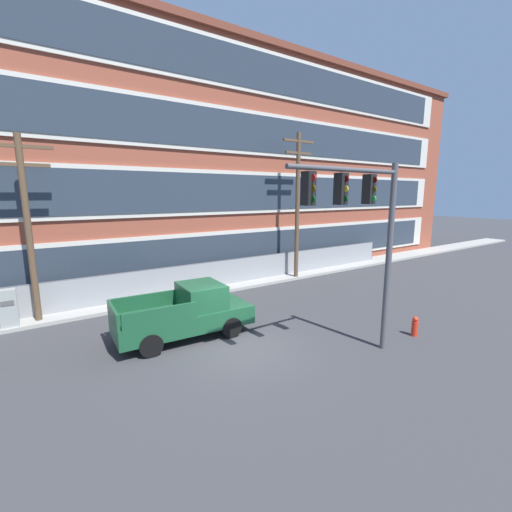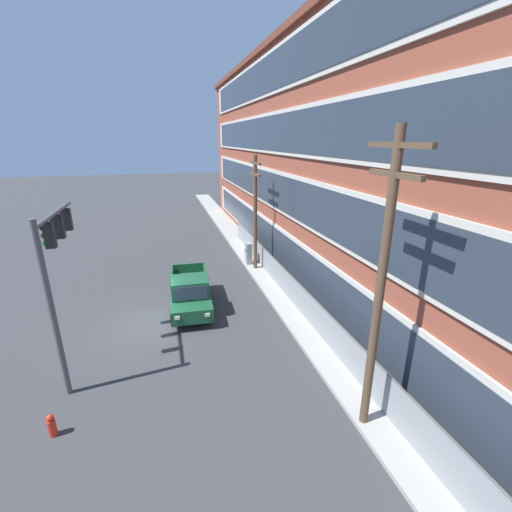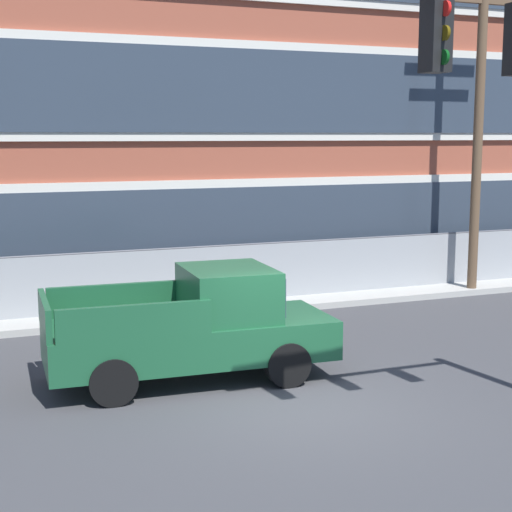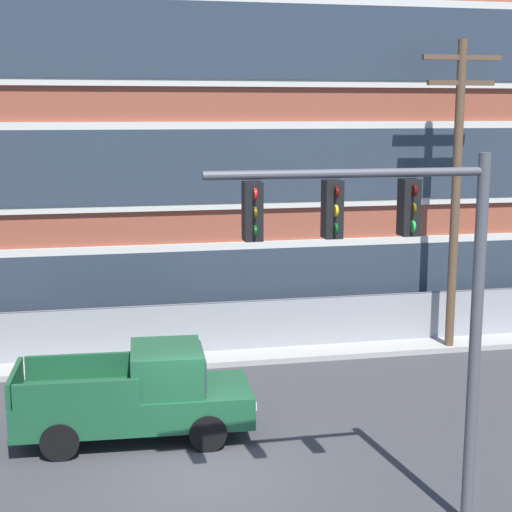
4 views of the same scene
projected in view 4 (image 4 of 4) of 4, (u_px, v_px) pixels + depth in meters
ground_plane at (207, 474)px, 15.51m from camera, size 160.00×160.00×0.00m
sidewalk_building_side at (171, 357)px, 22.61m from camera, size 80.00×2.00×0.16m
brick_mill_building at (140, 104)px, 26.78m from camera, size 56.31×10.09×14.60m
chain_link_fence at (229, 328)px, 22.94m from camera, size 30.83×0.06×1.63m
traffic_signal_mast at (398, 265)px, 12.54m from camera, size 4.65×0.43×6.42m
pickup_truck_dark_green at (140, 396)px, 17.11m from camera, size 5.23×2.30×2.01m
utility_pole_midblock at (456, 185)px, 22.66m from camera, size 2.35×0.26×9.06m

